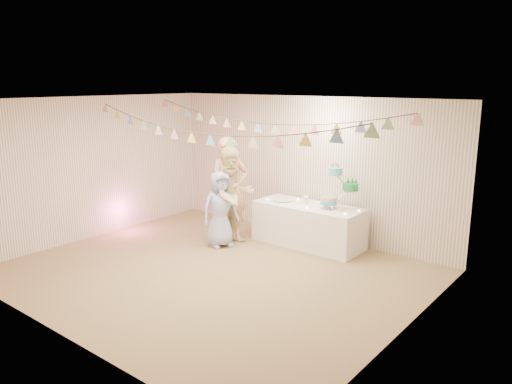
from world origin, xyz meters
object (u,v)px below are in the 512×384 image
Objects in this scene: table at (308,225)px; person_adult_a at (230,190)px; person_adult_b at (233,196)px; person_child at (220,209)px; cake_stand at (338,187)px.

table is 1.54m from person_adult_a.
table is 1.43m from person_adult_b.
table is at bearing -24.78° from person_child.
person_child reaches higher than table.
cake_stand reaches higher than person_child.
person_adult_a is 1.42× the size of person_child.
person_child is at bearing -136.01° from person_adult_a.
table is 1.59m from person_child.
person_child is at bearing -139.14° from table.
cake_stand is 1.85m from person_adult_b.
cake_stand reaches higher than table.
person_child is (-1.18, -1.02, 0.30)m from table.
cake_stand is at bearing -44.83° from person_adult_b.
person_child is at bearing 174.60° from person_adult_b.
person_child is (0.05, -0.31, -0.28)m from person_adult_a.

